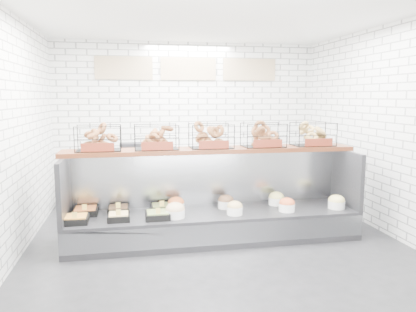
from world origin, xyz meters
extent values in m
plane|color=black|center=(0.00, 0.00, 0.00)|extent=(5.50, 5.50, 0.00)
cube|color=white|center=(0.00, 2.75, 1.50)|extent=(5.00, 0.02, 3.00)
cube|color=white|center=(-2.50, 0.00, 1.50)|extent=(0.02, 5.50, 3.00)
cube|color=white|center=(2.50, 0.00, 1.50)|extent=(0.02, 5.50, 3.00)
cube|color=white|center=(0.00, 0.00, 3.00)|extent=(5.00, 5.50, 0.02)
cube|color=#CBB38D|center=(-1.20, 2.72, 2.50)|extent=(1.05, 0.03, 0.42)
cube|color=#CBB38D|center=(0.00, 2.72, 2.50)|extent=(1.05, 0.03, 0.42)
cube|color=#CBB38D|center=(1.20, 2.72, 2.50)|extent=(1.05, 0.03, 0.42)
cube|color=black|center=(0.00, 0.30, 0.20)|extent=(4.00, 0.90, 0.40)
cube|color=#93969B|center=(0.00, -0.14, 0.22)|extent=(4.00, 0.03, 0.28)
cube|color=#93969B|center=(0.00, 0.71, 0.80)|extent=(4.00, 0.08, 0.80)
cube|color=black|center=(-1.97, 0.30, 0.80)|extent=(0.06, 0.90, 0.80)
cube|color=black|center=(1.97, 0.30, 0.80)|extent=(0.06, 0.90, 0.80)
cube|color=black|center=(-1.82, 0.12, 0.44)|extent=(0.31, 0.31, 0.08)
cube|color=orange|center=(-1.82, 0.12, 0.48)|extent=(0.26, 0.26, 0.04)
cube|color=#FCD357|center=(-1.82, 0.01, 0.53)|extent=(0.06, 0.01, 0.08)
cube|color=black|center=(-1.74, 0.48, 0.44)|extent=(0.32, 0.32, 0.08)
cube|color=orange|center=(-1.74, 0.48, 0.48)|extent=(0.27, 0.27, 0.04)
cube|color=#FCD357|center=(-1.74, 0.37, 0.53)|extent=(0.06, 0.01, 0.08)
cube|color=black|center=(-1.29, 0.13, 0.44)|extent=(0.28, 0.28, 0.08)
cube|color=#F3CA7C|center=(-1.29, 0.13, 0.48)|extent=(0.24, 0.24, 0.04)
cube|color=#FCD357|center=(-1.29, 0.03, 0.53)|extent=(0.06, 0.01, 0.08)
cube|color=black|center=(-1.30, 0.48, 0.44)|extent=(0.29, 0.29, 0.08)
cube|color=brown|center=(-1.30, 0.48, 0.48)|extent=(0.24, 0.24, 0.04)
cube|color=#FCD357|center=(-1.30, 0.38, 0.53)|extent=(0.06, 0.01, 0.08)
cube|color=black|center=(-0.79, 0.11, 0.44)|extent=(0.31, 0.31, 0.08)
cube|color=olive|center=(-0.79, 0.11, 0.48)|extent=(0.27, 0.27, 0.04)
cube|color=#FCD357|center=(-0.79, 0.00, 0.53)|extent=(0.06, 0.01, 0.08)
cube|color=black|center=(-0.72, 0.46, 0.44)|extent=(0.28, 0.28, 0.08)
cube|color=olive|center=(-0.72, 0.46, 0.48)|extent=(0.24, 0.24, 0.04)
cube|color=#FCD357|center=(-0.72, 0.36, 0.53)|extent=(0.06, 0.01, 0.08)
cylinder|color=white|center=(-0.56, 0.11, 0.46)|extent=(0.26, 0.26, 0.11)
ellipsoid|color=tan|center=(-0.56, 0.11, 0.52)|extent=(0.25, 0.25, 0.18)
cylinder|color=white|center=(-0.51, 0.44, 0.46)|extent=(0.23, 0.23, 0.11)
ellipsoid|color=#D0602C|center=(-0.51, 0.44, 0.52)|extent=(0.23, 0.23, 0.16)
cylinder|color=white|center=(0.24, 0.10, 0.46)|extent=(0.21, 0.21, 0.11)
ellipsoid|color=tan|center=(0.24, 0.10, 0.52)|extent=(0.21, 0.21, 0.15)
cylinder|color=white|center=(0.20, 0.44, 0.46)|extent=(0.23, 0.23, 0.11)
ellipsoid|color=brown|center=(0.20, 0.44, 0.52)|extent=(0.22, 0.22, 0.16)
cylinder|color=white|center=(0.99, 0.12, 0.46)|extent=(0.22, 0.22, 0.11)
ellipsoid|color=#CD552B|center=(0.99, 0.12, 0.52)|extent=(0.22, 0.22, 0.15)
cylinder|color=white|center=(0.97, 0.47, 0.46)|extent=(0.23, 0.23, 0.11)
ellipsoid|color=#D8D06E|center=(0.97, 0.47, 0.52)|extent=(0.22, 0.22, 0.16)
cylinder|color=white|center=(1.74, 0.12, 0.46)|extent=(0.24, 0.24, 0.11)
ellipsoid|color=#F3DE7C|center=(1.74, 0.12, 0.52)|extent=(0.23, 0.23, 0.16)
cube|color=#431C0E|center=(0.00, 0.52, 1.23)|extent=(4.10, 0.50, 0.06)
cube|color=black|center=(-1.53, 0.52, 1.43)|extent=(0.60, 0.38, 0.34)
cube|color=maroon|center=(-1.53, 0.32, 1.33)|extent=(0.42, 0.02, 0.11)
cube|color=black|center=(-0.77, 0.52, 1.43)|extent=(0.60, 0.38, 0.34)
cube|color=maroon|center=(-0.77, 0.32, 1.33)|extent=(0.42, 0.02, 0.11)
cube|color=black|center=(0.00, 0.52, 1.43)|extent=(0.60, 0.38, 0.34)
cube|color=maroon|center=(0.00, 0.32, 1.33)|extent=(0.42, 0.02, 0.11)
cube|color=black|center=(0.77, 0.52, 1.43)|extent=(0.60, 0.38, 0.34)
cube|color=maroon|center=(0.77, 0.32, 1.33)|extent=(0.42, 0.02, 0.11)
cube|color=black|center=(1.53, 0.52, 1.43)|extent=(0.60, 0.38, 0.34)
cube|color=maroon|center=(1.53, 0.32, 1.33)|extent=(0.42, 0.02, 0.11)
cube|color=#93969B|center=(0.00, 2.43, 0.45)|extent=(4.00, 0.60, 0.90)
cube|color=black|center=(-1.11, 2.41, 1.02)|extent=(0.40, 0.30, 0.24)
cube|color=silver|center=(-0.60, 2.41, 0.99)|extent=(0.35, 0.28, 0.18)
cylinder|color=#BF512F|center=(0.34, 2.47, 1.01)|extent=(0.09, 0.09, 0.22)
cube|color=black|center=(1.55, 2.43, 1.05)|extent=(0.30, 0.30, 0.30)
camera|label=1|loc=(-1.11, -5.04, 1.98)|focal=35.00mm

